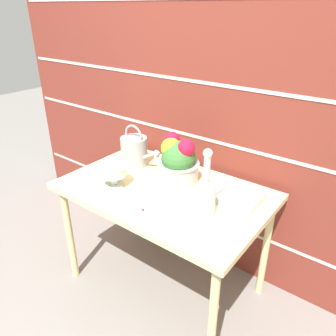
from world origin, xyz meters
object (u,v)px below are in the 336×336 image
(flower_planter, at_px, (177,160))
(glass_decanter, at_px, (205,194))
(crystal_pedestal_bowl, at_px, (113,172))
(wire_tray, at_px, (239,199))
(watering_can, at_px, (135,151))

(flower_planter, distance_m, glass_decanter, 0.40)
(crystal_pedestal_bowl, height_order, glass_decanter, glass_decanter)
(glass_decanter, bearing_deg, wire_tray, 70.18)
(watering_can, xyz_separation_m, wire_tray, (0.76, 0.01, -0.09))
(crystal_pedestal_bowl, bearing_deg, watering_can, 108.87)
(crystal_pedestal_bowl, height_order, flower_planter, flower_planter)
(crystal_pedestal_bowl, relative_size, wire_tray, 0.73)
(watering_can, distance_m, flower_planter, 0.35)
(watering_can, relative_size, flower_planter, 1.12)
(flower_planter, bearing_deg, watering_can, -180.00)
(glass_decanter, xyz_separation_m, wire_tray, (0.08, 0.23, -0.11))
(flower_planter, xyz_separation_m, wire_tray, (0.41, 0.01, -0.12))
(watering_can, distance_m, wire_tray, 0.77)
(watering_can, height_order, crystal_pedestal_bowl, watering_can)
(crystal_pedestal_bowl, height_order, wire_tray, crystal_pedestal_bowl)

